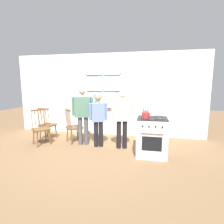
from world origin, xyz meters
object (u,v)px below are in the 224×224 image
(kettle, at_px, (146,114))
(chair_by_window, at_px, (41,129))
(chair_near_wall, at_px, (74,127))
(person_adult_right, at_px, (122,114))
(person_elderly_left, at_px, (83,111))
(stove, at_px, (152,136))
(chair_center_cluster, at_px, (47,125))
(person_teen_center, at_px, (98,116))
(potted_plant, at_px, (96,104))

(kettle, bearing_deg, chair_by_window, 173.93)
(chair_near_wall, height_order, person_adult_right, person_adult_right)
(chair_near_wall, bearing_deg, person_elderly_left, -154.42)
(chair_by_window, relative_size, stove, 0.92)
(chair_center_cluster, bearing_deg, chair_by_window, 107.47)
(person_elderly_left, relative_size, person_teen_center, 1.11)
(person_teen_center, height_order, potted_plant, person_teen_center)
(person_teen_center, distance_m, person_adult_right, 0.65)
(chair_near_wall, relative_size, person_elderly_left, 0.62)
(stove, bearing_deg, person_elderly_left, 167.89)
(kettle, bearing_deg, person_adult_right, 142.92)
(person_teen_center, bearing_deg, stove, -32.26)
(chair_by_window, bearing_deg, stove, -55.76)
(person_teen_center, height_order, stove, person_teen_center)
(chair_by_window, xyz_separation_m, stove, (3.06, -0.18, 0.02))
(chair_center_cluster, xyz_separation_m, potted_plant, (1.34, 0.83, 0.59))
(kettle, bearing_deg, person_elderly_left, 162.75)
(person_elderly_left, distance_m, kettle, 1.80)
(chair_near_wall, height_order, chair_center_cluster, same)
(person_adult_right, distance_m, kettle, 0.77)
(chair_by_window, height_order, kettle, kettle)
(chair_by_window, distance_m, person_elderly_left, 1.31)
(chair_near_wall, distance_m, kettle, 2.25)
(chair_by_window, distance_m, potted_plant, 1.90)
(person_adult_right, bearing_deg, kettle, -47.20)
(person_elderly_left, height_order, potted_plant, person_elderly_left)
(chair_by_window, bearing_deg, potted_plant, -6.16)
(person_elderly_left, height_order, stove, person_elderly_left)
(chair_center_cluster, height_order, person_adult_right, person_adult_right)
(chair_center_cluster, height_order, person_teen_center, person_teen_center)
(chair_by_window, height_order, chair_center_cluster, same)
(chair_by_window, distance_m, person_adult_right, 2.35)
(person_adult_right, xyz_separation_m, stove, (0.77, -0.33, -0.45))
(person_teen_center, bearing_deg, person_elderly_left, 151.85)
(chair_by_window, bearing_deg, chair_center_cluster, 48.29)
(stove, bearing_deg, chair_by_window, 176.69)
(chair_by_window, relative_size, chair_center_cluster, 1.00)
(chair_near_wall, relative_size, person_teen_center, 0.69)
(person_elderly_left, relative_size, stove, 1.48)
(chair_by_window, distance_m, chair_center_cluster, 0.49)
(chair_near_wall, xyz_separation_m, stove, (2.23, -0.53, 0.02))
(chair_center_cluster, relative_size, potted_plant, 3.68)
(chair_near_wall, bearing_deg, stove, -147.75)
(potted_plant, bearing_deg, person_elderly_left, -93.74)
(person_elderly_left, distance_m, person_adult_right, 1.12)
(chair_near_wall, bearing_deg, person_adult_right, -142.20)
(potted_plant, bearing_deg, person_adult_right, -48.04)
(kettle, bearing_deg, stove, 39.92)
(potted_plant, bearing_deg, kettle, -44.44)
(stove, height_order, kettle, kettle)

